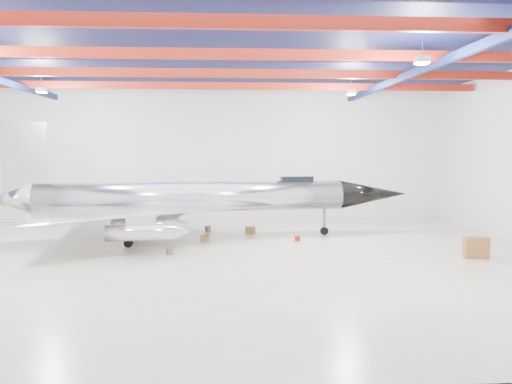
{
  "coord_description": "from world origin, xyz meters",
  "views": [
    {
      "loc": [
        1.8,
        -26.89,
        5.99
      ],
      "look_at": [
        3.47,
        2.0,
        3.46
      ],
      "focal_mm": 35.0,
      "sensor_mm": 36.0,
      "label": 1
    }
  ],
  "objects": [
    {
      "name": "floor",
      "position": [
        0.0,
        0.0,
        0.0
      ],
      "size": [
        40.0,
        40.0,
        0.0
      ],
      "primitive_type": "plane",
      "color": "#BDB396",
      "rests_on": "ground"
    },
    {
      "name": "wall_back",
      "position": [
        0.0,
        15.0,
        5.5
      ],
      "size": [
        40.0,
        0.0,
        40.0
      ],
      "primitive_type": "plane",
      "rotation": [
        1.57,
        0.0,
        0.0
      ],
      "color": "silver",
      "rests_on": "floor"
    },
    {
      "name": "ceiling",
      "position": [
        0.0,
        0.0,
        11.0
      ],
      "size": [
        40.0,
        40.0,
        0.0
      ],
      "primitive_type": "plane",
      "rotation": [
        3.14,
        0.0,
        0.0
      ],
      "color": "#0A0F38",
      "rests_on": "wall_back"
    },
    {
      "name": "ceiling_structure",
      "position": [
        0.0,
        0.0,
        10.32
      ],
      "size": [
        39.5,
        29.5,
        1.08
      ],
      "color": "maroon",
      "rests_on": "ceiling"
    },
    {
      "name": "jet_aircraft",
      "position": [
        -0.51,
        6.16,
        2.51
      ],
      "size": [
        28.07,
        17.4,
        7.65
      ],
      "rotation": [
        0.0,
        0.0,
        0.09
      ],
      "color": "silver",
      "rests_on": "floor"
    },
    {
      "name": "desk",
      "position": [
        15.37,
        -0.75,
        0.58
      ],
      "size": [
        1.35,
        0.82,
        1.16
      ],
      "primitive_type": "cube",
      "rotation": [
        0.0,
        0.0,
        -0.15
      ],
      "color": "brown",
      "rests_on": "floor"
    },
    {
      "name": "engine_drum",
      "position": [
        -1.48,
        1.22,
        0.19
      ],
      "size": [
        0.51,
        0.51,
        0.37
      ],
      "primitive_type": "cylinder",
      "rotation": [
        0.0,
        0.0,
        -0.28
      ],
      "color": "#59595B",
      "rests_on": "floor"
    },
    {
      "name": "parts_bin",
      "position": [
        3.4,
        7.93,
        0.24
      ],
      "size": [
        0.77,
        0.67,
        0.48
      ],
      "primitive_type": "cube",
      "rotation": [
        0.0,
        0.0,
        -0.18
      ],
      "color": "olive",
      "rests_on": "floor"
    },
    {
      "name": "crate_small",
      "position": [
        -4.53,
        6.79,
        0.13
      ],
      "size": [
        0.41,
        0.34,
        0.27
      ],
      "primitive_type": "cube",
      "rotation": [
        0.0,
        0.0,
        0.08
      ],
      "color": "#59595B",
      "rests_on": "floor"
    },
    {
      "name": "tool_chest",
      "position": [
        6.33,
        4.83,
        0.16
      ],
      "size": [
        0.46,
        0.46,
        0.33
      ],
      "primitive_type": "cylinder",
      "rotation": [
        0.0,
        0.0,
        -0.31
      ],
      "color": "maroon",
      "rests_on": "floor"
    },
    {
      "name": "oil_barrel",
      "position": [
        0.32,
        5.22,
        0.19
      ],
      "size": [
        0.56,
        0.46,
        0.38
      ],
      "primitive_type": "cube",
      "rotation": [
        0.0,
        0.0,
        -0.04
      ],
      "color": "olive",
      "rests_on": "floor"
    },
    {
      "name": "spares_box",
      "position": [
        0.37,
        9.13,
        0.2
      ],
      "size": [
        0.55,
        0.55,
        0.4
      ],
      "primitive_type": "cylinder",
      "rotation": [
        0.0,
        0.0,
        0.29
      ],
      "color": "#59595B",
      "rests_on": "floor"
    }
  ]
}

